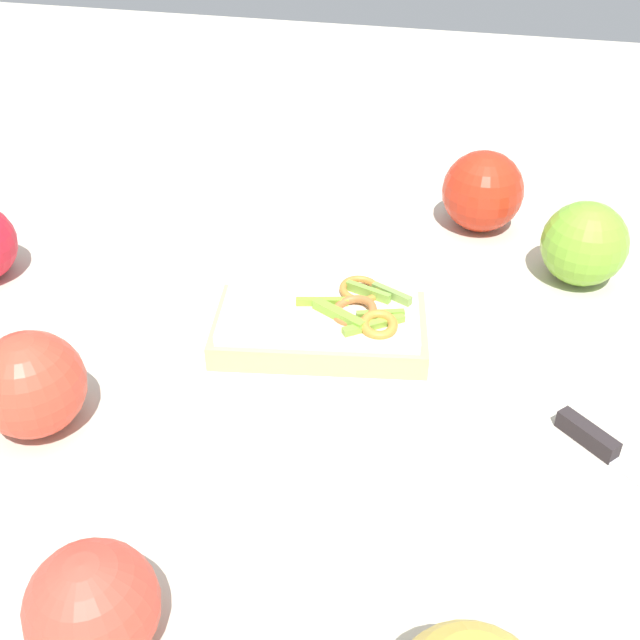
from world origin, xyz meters
TOP-DOWN VIEW (x-y plane):
  - ground_plane at (0.00, 0.00)m, footprint 2.00×2.00m
  - plate at (0.00, 0.00)m, footprint 0.26×0.26m
  - sandwich at (0.00, 0.00)m, footprint 0.18×0.12m
  - apple_1 at (-0.05, -0.28)m, footprint 0.09×0.09m
  - apple_2 at (0.11, 0.24)m, footprint 0.12×0.12m
  - apple_3 at (-0.18, -0.13)m, footprint 0.11×0.11m
  - apple_4 at (0.21, 0.16)m, footprint 0.08×0.08m
  - knife at (0.22, -0.07)m, footprint 0.09×0.08m

SIDE VIEW (x-z plane):
  - ground_plane at x=0.00m, z-range 0.00..0.00m
  - knife at x=0.22m, z-range 0.00..0.01m
  - plate at x=0.00m, z-range 0.00..0.01m
  - sandwich at x=0.00m, z-range 0.01..0.05m
  - apple_1 at x=-0.05m, z-range 0.00..0.07m
  - apple_3 at x=-0.18m, z-range 0.00..0.08m
  - apple_4 at x=0.21m, z-range 0.00..0.08m
  - apple_2 at x=0.11m, z-range 0.00..0.08m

